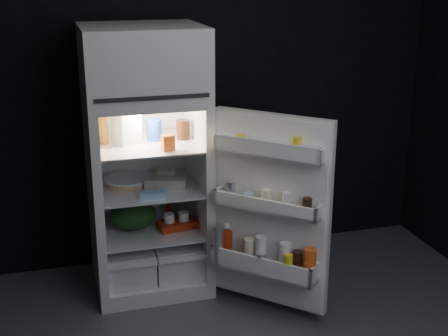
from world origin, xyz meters
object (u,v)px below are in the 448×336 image
object	(u,v)px
milk_jug	(126,125)
egg_carton	(166,183)
fridge_door	(269,215)
refrigerator	(146,151)
yogurt_tray	(178,224)

from	to	relation	value
milk_jug	egg_carton	bearing A→B (deg)	-50.80
fridge_door	egg_carton	bearing A→B (deg)	135.82
refrigerator	milk_jug	bearing A→B (deg)	-174.76
fridge_door	yogurt_tray	distance (m)	0.75
milk_jug	egg_carton	world-z (taller)	milk_jug
fridge_door	yogurt_tray	xyz separation A→B (m)	(-0.46, 0.54, -0.23)
refrigerator	milk_jug	distance (m)	0.23
milk_jug	fridge_door	bearing A→B (deg)	-64.39
refrigerator	egg_carton	size ratio (longest dim) A/B	6.60
yogurt_tray	refrigerator	bearing A→B (deg)	142.65
milk_jug	refrigerator	bearing A→B (deg)	-19.52
milk_jug	egg_carton	xyz separation A→B (m)	(0.23, -0.11, -0.38)
yogurt_tray	egg_carton	bearing A→B (deg)	-175.34
egg_carton	yogurt_tray	distance (m)	0.32
refrigerator	milk_jug	xyz separation A→B (m)	(-0.12, -0.01, 0.19)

